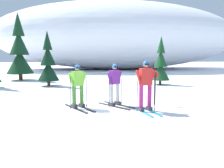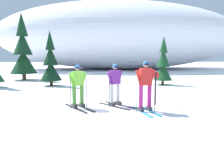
{
  "view_description": "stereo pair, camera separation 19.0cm",
  "coord_description": "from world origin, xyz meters",
  "px_view_note": "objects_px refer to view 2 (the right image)",
  "views": [
    {
      "loc": [
        -0.64,
        -8.71,
        2.04
      ],
      "look_at": [
        0.22,
        -0.32,
        0.95
      ],
      "focal_mm": 35.32,
      "sensor_mm": 36.0,
      "label": 1
    },
    {
      "loc": [
        -0.45,
        -8.73,
        2.04
      ],
      "look_at": [
        0.22,
        -0.32,
        0.95
      ],
      "focal_mm": 35.32,
      "sensor_mm": 36.0,
      "label": 2
    }
  ],
  "objects_px": {
    "skier_purple_jacket": "(115,84)",
    "skier_lime_jacket": "(78,86)",
    "trail_marker_post": "(155,86)",
    "pine_tree_center_right": "(51,63)",
    "skier_red_jacket": "(145,85)",
    "pine_tree_center_left": "(23,52)",
    "pine_tree_far_right": "(163,65)"
  },
  "relations": [
    {
      "from": "skier_red_jacket",
      "to": "trail_marker_post",
      "type": "relative_size",
      "value": 1.33
    },
    {
      "from": "skier_purple_jacket",
      "to": "pine_tree_far_right",
      "type": "xyz_separation_m",
      "value": [
        3.94,
        6.18,
        0.52
      ]
    },
    {
      "from": "skier_purple_jacket",
      "to": "pine_tree_center_right",
      "type": "distance_m",
      "value": 7.35
    },
    {
      "from": "skier_purple_jacket",
      "to": "pine_tree_center_left",
      "type": "bearing_deg",
      "value": 123.62
    },
    {
      "from": "skier_purple_jacket",
      "to": "pine_tree_far_right",
      "type": "bearing_deg",
      "value": 57.51
    },
    {
      "from": "skier_purple_jacket",
      "to": "pine_tree_center_left",
      "type": "distance_m",
      "value": 12.24
    },
    {
      "from": "pine_tree_far_right",
      "to": "skier_lime_jacket",
      "type": "bearing_deg",
      "value": -130.0
    },
    {
      "from": "skier_red_jacket",
      "to": "pine_tree_center_left",
      "type": "bearing_deg",
      "value": 124.81
    },
    {
      "from": "skier_purple_jacket",
      "to": "pine_tree_center_right",
      "type": "relative_size",
      "value": 0.46
    },
    {
      "from": "skier_lime_jacket",
      "to": "trail_marker_post",
      "type": "distance_m",
      "value": 3.16
    },
    {
      "from": "skier_red_jacket",
      "to": "pine_tree_far_right",
      "type": "xyz_separation_m",
      "value": [
        2.92,
        7.2,
        0.43
      ]
    },
    {
      "from": "skier_lime_jacket",
      "to": "pine_tree_center_right",
      "type": "relative_size",
      "value": 0.47
    },
    {
      "from": "pine_tree_center_left",
      "to": "pine_tree_center_right",
      "type": "relative_size",
      "value": 1.51
    },
    {
      "from": "trail_marker_post",
      "to": "pine_tree_far_right",
      "type": "bearing_deg",
      "value": 69.93
    },
    {
      "from": "pine_tree_center_left",
      "to": "skier_red_jacket",
      "type": "bearing_deg",
      "value": -55.19
    },
    {
      "from": "pine_tree_center_left",
      "to": "trail_marker_post",
      "type": "height_order",
      "value": "pine_tree_center_left"
    },
    {
      "from": "skier_red_jacket",
      "to": "pine_tree_far_right",
      "type": "relative_size",
      "value": 0.55
    },
    {
      "from": "pine_tree_far_right",
      "to": "trail_marker_post",
      "type": "distance_m",
      "value": 6.62
    },
    {
      "from": "skier_purple_jacket",
      "to": "pine_tree_center_left",
      "type": "relative_size",
      "value": 0.31
    },
    {
      "from": "skier_purple_jacket",
      "to": "skier_lime_jacket",
      "type": "distance_m",
      "value": 1.5
    },
    {
      "from": "skier_red_jacket",
      "to": "pine_tree_center_right",
      "type": "bearing_deg",
      "value": 123.21
    },
    {
      "from": "skier_lime_jacket",
      "to": "pine_tree_center_left",
      "type": "height_order",
      "value": "pine_tree_center_left"
    },
    {
      "from": "pine_tree_center_right",
      "to": "skier_red_jacket",
      "type": "bearing_deg",
      "value": -56.79
    },
    {
      "from": "skier_purple_jacket",
      "to": "skier_red_jacket",
      "type": "distance_m",
      "value": 1.44
    },
    {
      "from": "pine_tree_center_right",
      "to": "pine_tree_far_right",
      "type": "xyz_separation_m",
      "value": [
        7.7,
        -0.1,
        -0.13
      ]
    },
    {
      "from": "pine_tree_center_left",
      "to": "trail_marker_post",
      "type": "distance_m",
      "value": 13.26
    },
    {
      "from": "skier_purple_jacket",
      "to": "skier_lime_jacket",
      "type": "xyz_separation_m",
      "value": [
        -1.47,
        -0.27,
        -0.01
      ]
    },
    {
      "from": "skier_lime_jacket",
      "to": "trail_marker_post",
      "type": "height_order",
      "value": "skier_lime_jacket"
    },
    {
      "from": "pine_tree_center_left",
      "to": "trail_marker_post",
      "type": "bearing_deg",
      "value": -50.31
    },
    {
      "from": "skier_red_jacket",
      "to": "pine_tree_center_left",
      "type": "distance_m",
      "value": 13.64
    },
    {
      "from": "skier_purple_jacket",
      "to": "pine_tree_center_right",
      "type": "bearing_deg",
      "value": 120.92
    },
    {
      "from": "pine_tree_center_left",
      "to": "pine_tree_far_right",
      "type": "bearing_deg",
      "value": -20.29
    }
  ]
}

